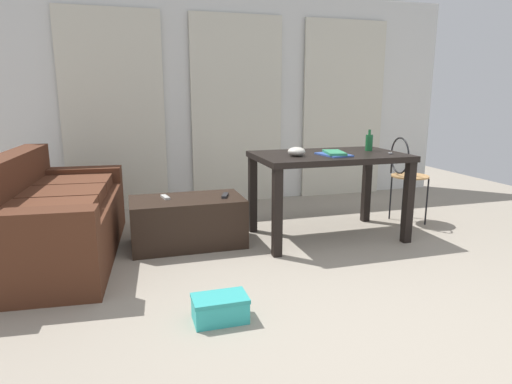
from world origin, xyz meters
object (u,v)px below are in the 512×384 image
Objects in this scene: craft_table at (329,165)px; wire_chair at (405,169)px; tv_remote_secondary at (225,195)px; scissors at (391,153)px; bowl at (296,152)px; bottle_near at (369,142)px; book_stack at (334,154)px; coffee_table at (188,222)px; couch at (51,219)px; tv_remote_primary at (165,197)px; shoebox at (220,308)px.

craft_table is 0.96m from wire_chair.
wire_chair is at bearing 22.99° from tv_remote_secondary.
scissors reaches higher than craft_table.
craft_table is 8.77× the size of bowl.
bottle_near is 0.49m from book_stack.
bottle_near is (0.43, 0.07, 0.18)m from craft_table.
wire_chair reaches higher than coffee_table.
couch is at bearing 173.54° from book_stack.
bowl is at bearing -13.23° from coffee_table.
book_stack is 0.99m from tv_remote_secondary.
book_stack is 2.29× the size of tv_remote_primary.
coffee_table is 1.36m from shoebox.
scissors is (2.80, -0.31, 0.44)m from couch.
tv_remote_primary is at bearing 162.89° from coffee_table.
scissors is 0.31× the size of shoebox.
shoebox is at bearing -52.20° from couch.
scissors is at bearing -18.94° from craft_table.
bowl is at bearing -167.92° from wire_chair.
bottle_near is at bearing 23.53° from book_stack.
book_stack is 3.33× the size of scissors.
tv_remote_secondary is at bearing -21.21° from tv_remote_primary.
scissors reaches higher than coffee_table.
shoebox is (0.16, -1.41, -0.34)m from tv_remote_primary.
wire_chair is 6.06× the size of tv_remote_primary.
craft_table is 1.83m from shoebox.
bottle_near is 0.62× the size of shoebox.
coffee_table is 6.64× the size of tv_remote_primary.
scissors reaches higher than tv_remote_secondary.
shoebox is (-1.23, -1.09, -0.70)m from book_stack.
scissors is (0.51, -0.17, 0.11)m from craft_table.
bowl is 0.85m from scissors.
wire_chair is (3.23, 0.06, 0.22)m from couch.
bottle_near reaches higher than book_stack.
tv_remote_primary is (-1.07, 0.27, -0.38)m from bowl.
scissors is (0.07, -0.25, -0.07)m from bottle_near.
bowl is 0.33m from book_stack.
wire_chair is 4.47× the size of bottle_near.
scissors is at bearing 30.75° from shoebox.
book_stack is (0.32, -0.05, -0.02)m from bowl.
shoebox is (-2.18, -1.42, -0.47)m from wire_chair.
tv_remote_secondary is (-1.35, 0.04, -0.42)m from bottle_near.
shoebox is at bearing -146.96° from wire_chair.
tv_remote_secondary is (0.50, -0.09, 0.00)m from tv_remote_primary.
tv_remote_primary is 0.50m from tv_remote_secondary.
tv_remote_primary reaches higher than coffee_table.
scissors is at bearing -22.24° from tv_remote_primary.
tv_remote_secondary is 0.52× the size of shoebox.
bowl is 1.17m from tv_remote_primary.
craft_table is (1.24, -0.14, 0.45)m from coffee_table.
shoebox is at bearing -135.71° from craft_table.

